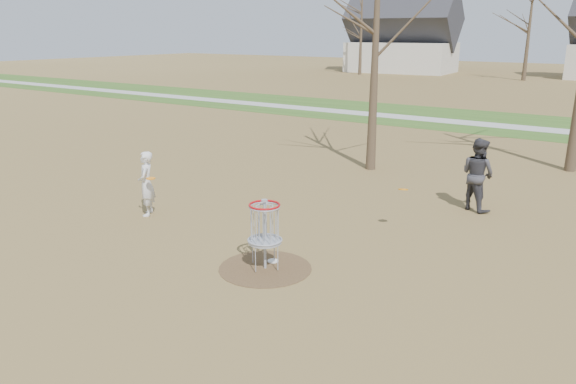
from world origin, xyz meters
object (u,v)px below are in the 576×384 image
at_px(disc_grounded, 273,261).
at_px(disc_golf_basket, 265,224).
at_px(player_throwing, 478,174).
at_px(player_standing, 146,184).

bearing_deg(disc_grounded, disc_golf_basket, -79.51).
distance_m(player_throwing, disc_golf_basket, 6.42).
bearing_deg(disc_grounded, player_standing, 171.58).
distance_m(disc_grounded, disc_golf_basket, 0.96).
height_order(player_throwing, disc_golf_basket, player_throwing).
bearing_deg(player_throwing, player_standing, 61.74).
distance_m(player_standing, disc_grounded, 4.43).
bearing_deg(player_standing, disc_golf_basket, 40.51).
xyz_separation_m(player_standing, player_throwing, (6.56, 5.06, 0.13)).
xyz_separation_m(player_standing, disc_golf_basket, (4.37, -0.98, 0.11)).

